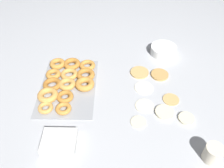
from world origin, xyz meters
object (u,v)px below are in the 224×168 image
(pancake_0, at_px, (144,88))
(batter_bowl, at_px, (163,50))
(pancake_5, at_px, (171,99))
(paper_cup, at_px, (213,153))
(pancake_7, at_px, (186,118))
(pancake_3, at_px, (140,72))
(pancake_1, at_px, (165,112))
(pancake_6, at_px, (145,106))
(pancake_4, at_px, (160,75))
(container_stack, at_px, (59,142))
(pancake_2, at_px, (138,122))
(donut_tray, at_px, (67,82))

(pancake_0, xyz_separation_m, batter_bowl, (-0.34, 0.16, 0.02))
(pancake_5, relative_size, paper_cup, 1.06)
(paper_cup, bearing_deg, pancake_7, -163.85)
(pancake_3, xyz_separation_m, batter_bowl, (-0.21, 0.17, 0.02))
(pancake_1, relative_size, pancake_6, 0.98)
(pancake_3, xyz_separation_m, pancake_4, (0.02, 0.12, 0.00))
(pancake_1, relative_size, pancake_3, 0.88)
(paper_cup, bearing_deg, pancake_1, -146.43)
(pancake_3, xyz_separation_m, container_stack, (0.51, -0.41, 0.02))
(pancake_2, xyz_separation_m, pancake_6, (-0.11, 0.04, -0.00))
(pancake_5, xyz_separation_m, pancake_7, (0.13, 0.06, 0.00))
(pancake_1, bearing_deg, paper_cup, 33.57)
(pancake_1, height_order, pancake_7, same)
(pancake_5, xyz_separation_m, paper_cup, (0.35, 0.12, 0.04))
(pancake_1, height_order, container_stack, container_stack)
(container_stack, bearing_deg, pancake_1, 110.89)
(pancake_4, xyz_separation_m, paper_cup, (0.55, 0.16, 0.04))
(pancake_6, bearing_deg, batter_bowl, 160.99)
(pancake_1, bearing_deg, donut_tray, -111.18)
(pancake_4, xyz_separation_m, container_stack, (0.49, -0.53, 0.02))
(pancake_1, height_order, pancake_3, pancake_1)
(pancake_0, distance_m, donut_tray, 0.45)
(pancake_0, height_order, pancake_6, same)
(pancake_7, relative_size, batter_bowl, 0.47)
(paper_cup, bearing_deg, pancake_2, -121.85)
(pancake_2, relative_size, pancake_4, 0.76)
(batter_bowl, distance_m, paper_cup, 0.78)
(donut_tray, distance_m, paper_cup, 0.85)
(pancake_4, xyz_separation_m, donut_tray, (0.08, -0.56, 0.01))
(pancake_3, xyz_separation_m, pancake_5, (0.22, 0.16, -0.00))
(pancake_0, bearing_deg, pancake_1, 27.21)
(pancake_3, height_order, pancake_4, pancake_4)
(pancake_3, relative_size, pancake_7, 1.38)
(pancake_1, relative_size, paper_cup, 1.16)
(pancake_4, bearing_deg, pancake_0, -43.35)
(pancake_3, distance_m, container_stack, 0.66)
(pancake_3, height_order, pancake_7, pancake_7)
(pancake_2, distance_m, pancake_6, 0.12)
(pancake_5, height_order, paper_cup, paper_cup)
(pancake_1, distance_m, paper_cup, 0.31)
(pancake_5, xyz_separation_m, container_stack, (0.29, -0.57, 0.02))
(pancake_3, bearing_deg, donut_tray, -76.51)
(pancake_6, height_order, batter_bowl, batter_bowl)
(donut_tray, relative_size, container_stack, 3.01)
(pancake_5, relative_size, container_stack, 0.57)
(pancake_0, bearing_deg, pancake_2, -10.70)
(pancake_1, xyz_separation_m, pancake_5, (-0.10, 0.05, -0.00))
(pancake_3, bearing_deg, batter_bowl, 139.87)
(pancake_4, height_order, paper_cup, paper_cup)
(pancake_3, bearing_deg, container_stack, -38.47)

